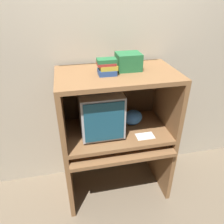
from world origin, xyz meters
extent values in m
plane|color=#756651|center=(0.00, 0.00, 0.00)|extent=(12.00, 12.00, 0.00)
cube|color=#B2A893|center=(0.00, 0.64, 1.30)|extent=(6.00, 0.06, 2.60)
cube|color=brown|center=(-0.48, 0.29, 0.33)|extent=(0.04, 0.58, 0.65)
cube|color=brown|center=(0.48, 0.29, 0.33)|extent=(0.04, 0.58, 0.65)
cube|color=brown|center=(0.00, 0.16, 0.63)|extent=(0.92, 0.42, 0.04)
cube|color=brown|center=(-0.48, 0.29, 0.70)|extent=(0.04, 0.58, 0.09)
cube|color=brown|center=(0.48, 0.29, 0.70)|extent=(0.04, 0.58, 0.09)
cube|color=brown|center=(0.00, 0.29, 0.73)|extent=(0.92, 0.58, 0.04)
cube|color=brown|center=(-0.48, 0.29, 1.02)|extent=(0.04, 0.58, 0.56)
cube|color=brown|center=(0.48, 0.29, 1.02)|extent=(0.04, 0.58, 0.56)
cube|color=brown|center=(0.00, 0.29, 1.28)|extent=(0.92, 0.58, 0.04)
cube|color=#48321E|center=(0.00, 0.57, 1.02)|extent=(0.92, 0.01, 0.56)
cylinder|color=#B2B2B7|center=(-0.15, 0.32, 0.75)|extent=(0.20, 0.20, 0.02)
cube|color=#B2B2B7|center=(-0.15, 0.32, 0.96)|extent=(0.36, 0.43, 0.39)
cube|color=navy|center=(-0.15, 0.10, 0.96)|extent=(0.33, 0.01, 0.35)
cube|color=#2D2D30|center=(-0.13, 0.16, 0.66)|extent=(0.43, 0.16, 0.02)
cube|color=#474749|center=(-0.13, 0.16, 0.67)|extent=(0.40, 0.12, 0.01)
ellipsoid|color=#28282B|center=(0.15, 0.17, 0.66)|extent=(0.06, 0.04, 0.03)
ellipsoid|color=#336BB7|center=(0.17, 0.34, 0.82)|extent=(0.18, 0.14, 0.15)
cube|color=navy|center=(-0.09, 0.26, 1.32)|extent=(0.14, 0.12, 0.04)
cube|color=gold|center=(-0.08, 0.26, 1.36)|extent=(0.13, 0.10, 0.04)
cube|color=maroon|center=(-0.10, 0.26, 1.39)|extent=(0.14, 0.11, 0.02)
cube|color=#236638|center=(-0.09, 0.26, 1.41)|extent=(0.15, 0.09, 0.03)
cube|color=white|center=(0.22, 0.13, 0.75)|extent=(0.16, 0.10, 0.00)
cube|color=#236638|center=(0.10, 0.34, 1.37)|extent=(0.20, 0.17, 0.14)
camera|label=1|loc=(-0.40, -1.36, 1.90)|focal=35.00mm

